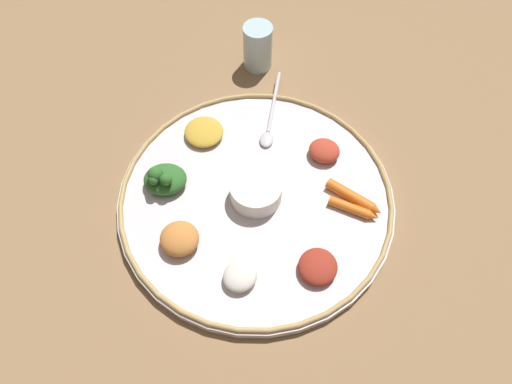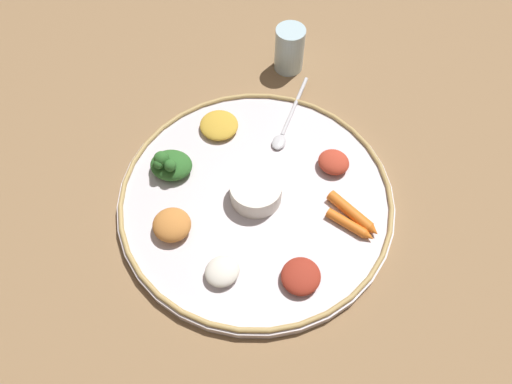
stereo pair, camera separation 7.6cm
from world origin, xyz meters
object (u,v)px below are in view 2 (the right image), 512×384
(center_bowl, at_px, (256,190))
(greens_pile, at_px, (170,164))
(carrot_outer, at_px, (353,213))
(drinking_glass, at_px, (289,52))
(spoon, at_px, (287,124))
(carrot_near_spoon, at_px, (350,225))

(center_bowl, bearing_deg, greens_pile, -91.93)
(carrot_outer, xyz_separation_m, drinking_glass, (-0.31, -0.19, 0.01))
(spoon, distance_m, greens_pile, 0.22)
(greens_pile, bearing_deg, center_bowl, 88.07)
(spoon, xyz_separation_m, greens_pile, (0.15, -0.16, 0.02))
(center_bowl, relative_size, drinking_glass, 0.92)
(spoon, relative_size, carrot_outer, 1.92)
(center_bowl, relative_size, carrot_near_spoon, 1.02)
(greens_pile, height_order, drinking_glass, drinking_glass)
(center_bowl, xyz_separation_m, carrot_near_spoon, (0.01, 0.16, -0.01))
(center_bowl, distance_m, carrot_outer, 0.16)
(center_bowl, height_order, drinking_glass, drinking_glass)
(spoon, bearing_deg, center_bowl, -2.66)
(spoon, height_order, carrot_outer, carrot_outer)
(center_bowl, distance_m, spoon, 0.16)
(center_bowl, bearing_deg, carrot_near_spoon, 86.74)
(greens_pile, height_order, carrot_outer, greens_pile)
(carrot_outer, distance_m, drinking_glass, 0.36)
(greens_pile, distance_m, drinking_glass, 0.34)
(greens_pile, distance_m, carrot_near_spoon, 0.31)
(center_bowl, height_order, carrot_near_spoon, center_bowl)
(center_bowl, distance_m, greens_pile, 0.15)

